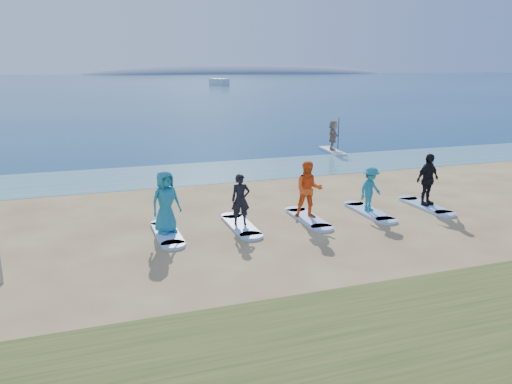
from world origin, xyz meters
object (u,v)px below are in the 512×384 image
object	(u,v)px
boat_offshore_b	(219,86)
surfboard_3	(369,212)
student_0	(166,202)
student_3	(370,189)
paddleboarder	(333,135)
surfboard_2	(308,218)
surfboard_1	(241,226)
student_1	(241,200)
surfboard_0	(167,234)
student_4	(428,180)
paddleboard	(332,151)
surfboard_4	(425,206)
student_2	(309,190)

from	to	relation	value
boat_offshore_b	surfboard_3	xyz separation A→B (m)	(-25.16, -113.72, 0.04)
student_0	student_3	world-z (taller)	student_0
paddleboarder	surfboard_2	bearing A→B (deg)	173.27
student_0	surfboard_1	bearing A→B (deg)	-19.51
boat_offshore_b	student_0	world-z (taller)	student_0
surfboard_1	student_1	bearing A→B (deg)	0.00
student_0	surfboard_0	bearing A→B (deg)	0.00
surfboard_2	student_4	xyz separation A→B (m)	(4.65, 0.00, 0.98)
paddleboard	boat_offshore_b	size ratio (longest dim) A/B	0.45
boat_offshore_b	student_1	xyz separation A→B (m)	(-29.81, -113.72, 0.90)
paddleboarder	student_3	xyz separation A→B (m)	(-4.74, -11.78, -0.13)
boat_offshore_b	surfboard_0	world-z (taller)	boat_offshore_b
paddleboard	student_0	size ratio (longest dim) A/B	1.60
surfboard_0	surfboard_4	bearing A→B (deg)	0.00
surfboard_0	surfboard_2	xyz separation A→B (m)	(4.65, 0.00, 0.00)
surfboard_0	student_1	world-z (taller)	student_1
student_2	surfboard_4	distance (m)	4.75
surfboard_1	surfboard_4	bearing A→B (deg)	0.00
surfboard_2	student_0	bearing A→B (deg)	180.00
student_1	surfboard_3	distance (m)	4.73
boat_offshore_b	student_1	bearing A→B (deg)	-120.88
student_0	student_1	world-z (taller)	student_0
surfboard_2	student_4	bearing A→B (deg)	0.00
surfboard_2	surfboard_4	world-z (taller)	same
boat_offshore_b	surfboard_2	bearing A→B (deg)	-119.77
surfboard_3	student_1	bearing A→B (deg)	180.00
surfboard_3	paddleboard	bearing A→B (deg)	68.07
student_3	student_4	bearing A→B (deg)	-21.34
paddleboarder	paddleboard	bearing A→B (deg)	0.00
surfboard_0	surfboard_1	distance (m)	2.32
paddleboard	student_2	distance (m)	13.77
paddleboard	surfboard_1	xyz separation A→B (m)	(-9.39, -11.78, -0.01)
student_1	student_3	world-z (taller)	student_1
surfboard_2	surfboard_0	bearing A→B (deg)	180.00
surfboard_2	student_3	distance (m)	2.46
paddleboard	surfboard_2	xyz separation A→B (m)	(-7.07, -11.78, -0.01)
surfboard_2	surfboard_3	distance (m)	2.32
surfboard_0	student_0	bearing A→B (deg)	0.00
surfboard_2	student_1	bearing A→B (deg)	180.00
paddleboard	surfboard_2	distance (m)	13.74
surfboard_0	student_0	world-z (taller)	student_0
paddleboarder	student_4	bearing A→B (deg)	-167.37
surfboard_1	surfboard_4	xyz separation A→B (m)	(6.97, 0.00, 0.00)
paddleboard	student_0	xyz separation A→B (m)	(-11.72, -11.78, 0.97)
surfboard_1	student_3	distance (m)	4.72
student_3	surfboard_4	xyz separation A→B (m)	(2.32, 0.00, -0.81)
student_1	surfboard_2	size ratio (longest dim) A/B	0.73
paddleboard	student_4	bearing A→B (deg)	-94.48
student_3	surfboard_4	bearing A→B (deg)	-21.34
surfboard_3	student_4	xyz separation A→B (m)	(2.32, 0.00, 0.98)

